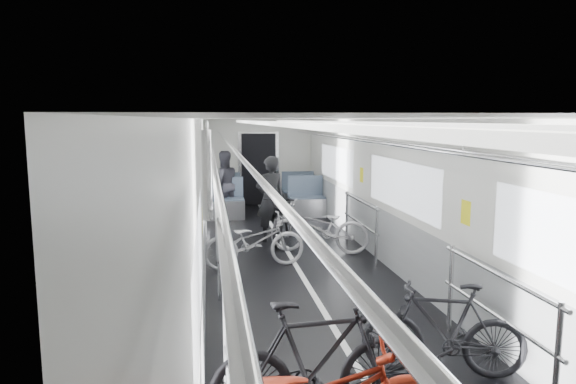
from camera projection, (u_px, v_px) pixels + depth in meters
name	position (u px, v px, depth m)	size (l,w,h in m)	color
car_shell	(287.00, 190.00, 9.30)	(3.02, 14.01, 2.41)	black
bike_left_mid	(317.00, 362.00, 4.02)	(0.48, 1.70, 1.02)	black
bike_left_far	(254.00, 241.00, 8.30)	(0.58, 1.67, 0.88)	#9D9DA1
bike_right_near	(444.00, 329.00, 4.78)	(0.43, 1.51, 0.91)	black
bike_right_mid	(319.00, 227.00, 9.21)	(0.62, 1.78, 0.94)	#A2A1A5
bike_aisle	(284.00, 218.00, 10.07)	(0.62, 1.78, 0.94)	black
person_standing	(270.00, 199.00, 10.08)	(0.62, 0.40, 1.69)	black
person_seated	(224.00, 184.00, 12.65)	(0.79, 0.62, 1.63)	#32313A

